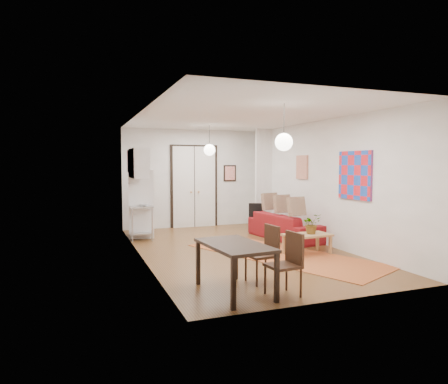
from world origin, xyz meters
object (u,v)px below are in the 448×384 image
object	(u,v)px
kitchen_counter	(142,217)
dining_chair_far	(280,258)
coffee_table	(307,237)
dining_chair_near	(259,249)
fridge	(141,203)
dining_table	(235,249)
sofa	(286,226)
black_side_chair	(254,215)

from	to	relation	value
kitchen_counter	dining_chair_far	xyz separation A→B (m)	(1.17, -5.20, -0.01)
coffee_table	dining_chair_near	distance (m)	2.21
fridge	dining_chair_near	xyz separation A→B (m)	(1.17, -4.59, -0.35)
dining_table	dining_chair_far	size ratio (longest dim) A/B	1.52
sofa	dining_chair_near	size ratio (longest dim) A/B	2.43
dining_table	dining_chair_near	bearing A→B (deg)	36.20
sofa	dining_chair_near	xyz separation A→B (m)	(-2.18, -3.04, 0.20)
coffee_table	dining_table	xyz separation A→B (m)	(-2.34, -1.78, 0.27)
sofa	dining_chair_far	distance (m)	4.33
dining_chair_near	dining_chair_far	bearing A→B (deg)	-5.05
dining_chair_near	black_side_chair	bearing A→B (deg)	151.11
dining_table	dining_chair_far	world-z (taller)	dining_chair_far
sofa	coffee_table	bearing A→B (deg)	157.50
sofa	dining_chair_near	distance (m)	3.75
dining_table	kitchen_counter	bearing A→B (deg)	96.62
sofa	dining_chair_far	size ratio (longest dim) A/B	2.43
dining_table	black_side_chair	xyz separation A→B (m)	(2.48, 4.68, -0.17)
sofa	black_side_chair	size ratio (longest dim) A/B	2.66
sofa	dining_table	bearing A→B (deg)	133.35
coffee_table	dining_chair_far	bearing A→B (deg)	-130.47
dining_table	fridge	bearing A→B (deg)	96.50
coffee_table	dining_table	distance (m)	2.96
kitchen_counter	fridge	xyz separation A→B (m)	(0.00, 0.10, 0.34)
kitchen_counter	fridge	distance (m)	0.35
black_side_chair	dining_chair_far	bearing A→B (deg)	93.04
dining_table	coffee_table	bearing A→B (deg)	37.27
sofa	fridge	bearing A→B (deg)	57.15
coffee_table	dining_chair_near	xyz separation A→B (m)	(-1.74, -1.34, 0.15)
coffee_table	dining_table	bearing A→B (deg)	-142.73
dining_chair_near	fridge	bearing A→B (deg)	-170.72
fridge	black_side_chair	bearing A→B (deg)	1.48
dining_chair_near	black_side_chair	xyz separation A→B (m)	(1.88, 4.25, -0.04)
sofa	dining_table	size ratio (longest dim) A/B	1.60
kitchen_counter	dining_chair_near	bearing A→B (deg)	-67.38
kitchen_counter	dining_chair_near	xyz separation A→B (m)	(1.17, -4.50, -0.01)
sofa	coffee_table	distance (m)	1.75
sofa	coffee_table	world-z (taller)	sofa
kitchen_counter	black_side_chair	world-z (taller)	kitchen_counter
kitchen_counter	coffee_table	bearing A→B (deg)	-39.22
coffee_table	sofa	bearing A→B (deg)	75.50
kitchen_counter	fridge	bearing A→B (deg)	98.00
black_side_chair	kitchen_counter	bearing A→B (deg)	19.10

